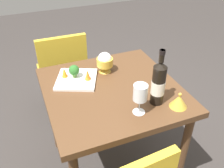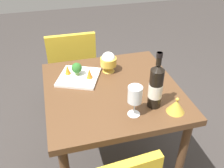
{
  "view_description": "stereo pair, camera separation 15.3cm",
  "coord_description": "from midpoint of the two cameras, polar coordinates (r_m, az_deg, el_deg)",
  "views": [
    {
      "loc": [
        0.47,
        1.17,
        1.64
      ],
      "look_at": [
        0.0,
        0.0,
        0.77
      ],
      "focal_mm": 40.06,
      "sensor_mm": 36.0,
      "label": 1
    },
    {
      "loc": [
        0.32,
        1.22,
        1.64
      ],
      "look_at": [
        0.0,
        0.0,
        0.77
      ],
      "focal_mm": 40.06,
      "sensor_mm": 36.0,
      "label": 2
    }
  ],
  "objects": [
    {
      "name": "rice_bowl",
      "position": [
        1.68,
        -4.28,
        4.99
      ],
      "size": [
        0.11,
        0.11,
        0.14
      ],
      "color": "gold",
      "rests_on": "dining_table"
    },
    {
      "name": "dining_table",
      "position": [
        1.61,
        -2.73,
        -3.83
      ],
      "size": [
        0.82,
        0.82,
        0.74
      ],
      "color": "brown",
      "rests_on": "ground_plane"
    },
    {
      "name": "ground_plane",
      "position": [
        2.07,
        -2.22,
        -18.02
      ],
      "size": [
        8.0,
        8.0,
        0.0
      ],
      "primitive_type": "plane",
      "color": "#383330"
    },
    {
      "name": "rice_bowl_lid",
      "position": [
        1.41,
        12.05,
        -3.93
      ],
      "size": [
        0.1,
        0.1,
        0.09
      ],
      "color": "gold",
      "rests_on": "dining_table"
    },
    {
      "name": "serving_plate",
      "position": [
        1.64,
        -10.76,
        0.97
      ],
      "size": [
        0.33,
        0.33,
        0.02
      ],
      "rotation": [
        0.0,
        0.0,
        -0.41
      ],
      "color": "white",
      "rests_on": "dining_table"
    },
    {
      "name": "carrot_garnish_right",
      "position": [
        1.65,
        -13.45,
        2.52
      ],
      "size": [
        0.04,
        0.04,
        0.07
      ],
      "color": "orange",
      "rests_on": "serving_plate"
    },
    {
      "name": "carrot_garnish_left",
      "position": [
        1.6,
        -8.34,
        2.0
      ],
      "size": [
        0.04,
        0.04,
        0.07
      ],
      "color": "orange",
      "rests_on": "serving_plate"
    },
    {
      "name": "chair_near_window",
      "position": [
        2.23,
        -13.1,
        3.5
      ],
      "size": [
        0.4,
        0.4,
        0.85
      ],
      "rotation": [
        0.0,
        0.0,
        3.13
      ],
      "color": "gold",
      "rests_on": "ground_plane"
    },
    {
      "name": "broccoli_floret",
      "position": [
        1.63,
        -11.35,
        2.96
      ],
      "size": [
        0.07,
        0.07,
        0.09
      ],
      "color": "#729E4C",
      "rests_on": "serving_plate"
    },
    {
      "name": "wine_bottle",
      "position": [
        1.37,
        7.44,
        0.1
      ],
      "size": [
        0.08,
        0.08,
        0.33
      ],
      "color": "black",
      "rests_on": "dining_table"
    },
    {
      "name": "wine_glass",
      "position": [
        1.29,
        3.11,
        -2.27
      ],
      "size": [
        0.08,
        0.08,
        0.18
      ],
      "color": "white",
      "rests_on": "dining_table"
    }
  ]
}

